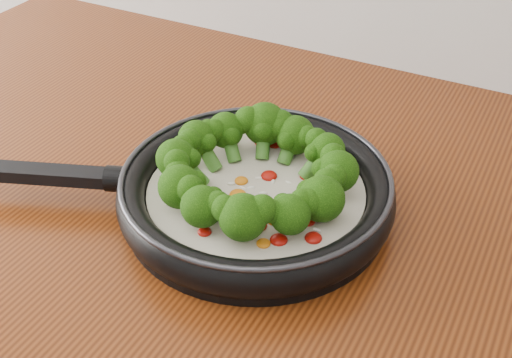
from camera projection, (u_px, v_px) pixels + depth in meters
The scene contains 1 object.
skillet at pixel (254, 187), 0.80m from camera, with size 0.56×0.44×0.10m.
Camera 1 is at (0.26, 0.46, 1.41)m, focal length 46.34 mm.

